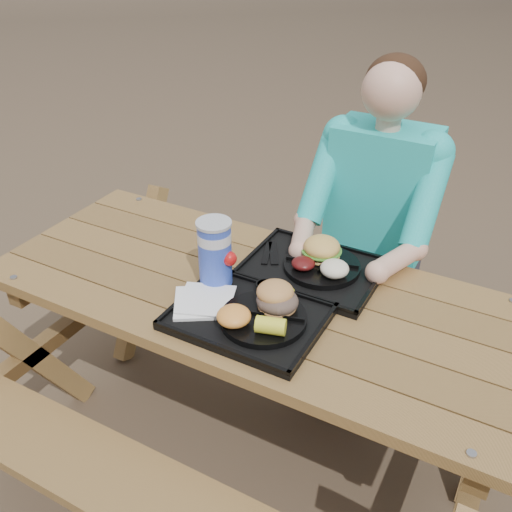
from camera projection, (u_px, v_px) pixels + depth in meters
The scene contains 18 objects.
ground at pixel (256, 443), 2.27m from camera, with size 60.00×60.00×0.00m, color #999999.
picnic_table at pixel (256, 373), 2.07m from camera, with size 1.80×1.49×0.75m, color #999999, non-canonical shape.
tray_near at pixel (248, 317), 1.73m from camera, with size 0.45×0.35×0.02m, color black.
tray_far at pixel (312, 270), 1.95m from camera, with size 0.45×0.35×0.02m, color black.
plate_near at pixel (263, 318), 1.69m from camera, with size 0.26×0.26×0.02m, color black.
plate_far at pixel (322, 266), 1.93m from camera, with size 0.26×0.26×0.02m, color black.
napkin_stack at pixel (202, 301), 1.76m from camera, with size 0.17×0.17×0.02m, color white.
soda_cup at pixel (215, 254), 1.81m from camera, with size 0.11×0.11×0.21m, color blue.
condiment_bbq at pixel (265, 288), 1.81m from camera, with size 0.06×0.06×0.03m, color black.
condiment_mustard at pixel (287, 295), 1.78m from camera, with size 0.05×0.05×0.03m, color yellow.
sandwich at pixel (278, 291), 1.69m from camera, with size 0.12×0.12×0.12m, color #D38D4A, non-canonical shape.
mac_cheese at pixel (234, 316), 1.64m from camera, with size 0.10×0.10×0.05m, color #FFA943.
corn_cob at pixel (271, 326), 1.61m from camera, with size 0.09×0.09×0.05m, color #FFF935, non-canonical shape.
cutlery_far at pixel (273, 253), 2.02m from camera, with size 0.03×0.15×0.01m, color black.
burger at pixel (322, 243), 1.93m from camera, with size 0.13×0.13×0.11m, color #EDB353, non-canonical shape.
baked_beans at pixel (303, 263), 1.89m from camera, with size 0.08×0.08×0.04m, color #571111.
potato_salad at pixel (335, 269), 1.85m from camera, with size 0.09×0.09×0.05m, color white.
diner at pixel (373, 244), 2.32m from camera, with size 0.48×0.84×1.28m, color #1AB8A9, non-canonical shape.
Camera 1 is at (0.73, -1.33, 1.84)m, focal length 40.00 mm.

